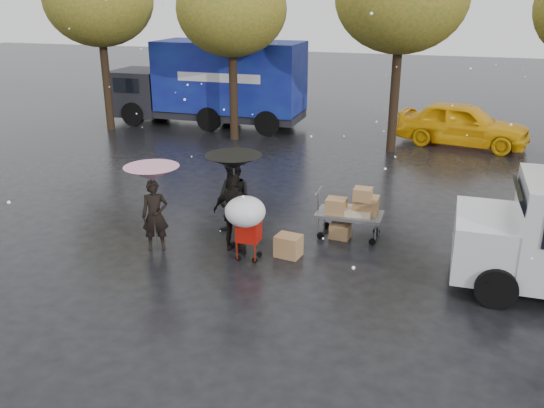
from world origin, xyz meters
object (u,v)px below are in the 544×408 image
(person_pink, at_px, (155,216))
(blue_truck, at_px, (212,84))
(person_black, at_px, (235,213))
(vendor_cart, at_px, (353,208))
(yellow_taxi, at_px, (463,124))
(shopping_cart, at_px, (246,215))

(person_pink, bearing_deg, blue_truck, 82.20)
(person_black, relative_size, vendor_cart, 1.16)
(yellow_taxi, bearing_deg, vendor_cart, 177.53)
(person_pink, bearing_deg, yellow_taxi, 36.17)
(vendor_cart, relative_size, blue_truck, 0.18)
(blue_truck, height_order, yellow_taxi, blue_truck)
(blue_truck, distance_m, yellow_taxi, 10.23)
(shopping_cart, bearing_deg, person_pink, 179.65)
(vendor_cart, distance_m, shopping_cart, 2.76)
(person_black, xyz_separation_m, vendor_cart, (2.32, 1.51, -0.15))
(person_pink, xyz_separation_m, vendor_cart, (4.00, 1.96, -0.07))
(person_pink, relative_size, person_black, 0.90)
(yellow_taxi, bearing_deg, person_black, 168.51)
(person_pink, bearing_deg, shopping_cart, -25.77)
(vendor_cart, distance_m, yellow_taxi, 10.00)
(blue_truck, xyz_separation_m, yellow_taxi, (10.18, -0.45, -0.96))
(person_black, bearing_deg, yellow_taxi, -105.68)
(shopping_cart, relative_size, yellow_taxi, 0.31)
(person_black, height_order, yellow_taxi, person_black)
(person_black, height_order, blue_truck, blue_truck)
(person_pink, distance_m, blue_truck, 12.77)
(person_pink, relative_size, yellow_taxi, 0.34)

